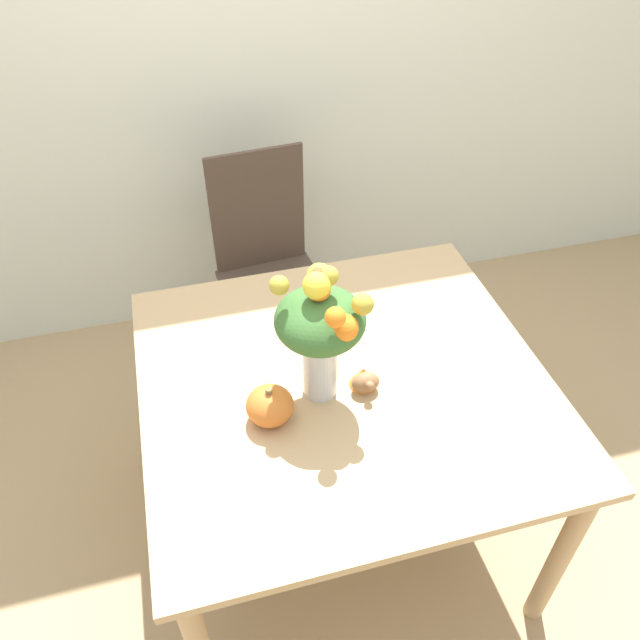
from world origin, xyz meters
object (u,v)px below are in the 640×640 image
object	(u,v)px
flower_vase	(321,327)
dining_chair_near_window	(269,269)
pumpkin	(270,406)
turkey_figurine	(364,379)

from	to	relation	value
flower_vase	dining_chair_near_window	xyz separation A→B (m)	(0.03, 0.95, -0.51)
pumpkin	turkey_figurine	xyz separation A→B (m)	(0.28, 0.04, -0.02)
flower_vase	dining_chair_near_window	distance (m)	1.08
flower_vase	turkey_figurine	bearing A→B (deg)	-8.97
flower_vase	dining_chair_near_window	world-z (taller)	flower_vase
turkey_figurine	flower_vase	bearing A→B (deg)	171.03
pumpkin	flower_vase	bearing A→B (deg)	21.38
turkey_figurine	pumpkin	bearing A→B (deg)	-171.37
pumpkin	turkey_figurine	size ratio (longest dim) A/B	1.19
dining_chair_near_window	pumpkin	bearing A→B (deg)	-105.42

